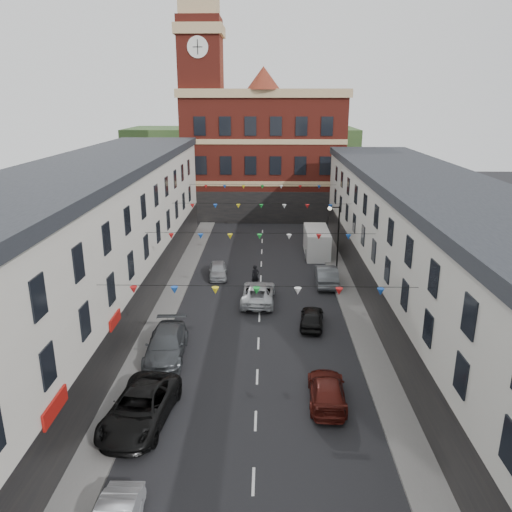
# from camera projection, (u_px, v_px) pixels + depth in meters

# --- Properties ---
(ground) EXTENTS (160.00, 160.00, 0.00)m
(ground) POSITION_uv_depth(u_px,v_px,m) (258.00, 343.00, 31.70)
(ground) COLOR black
(ground) RESTS_ON ground
(pavement_left) EXTENTS (1.80, 64.00, 0.15)m
(pavement_left) POSITION_uv_depth(u_px,v_px,m) (157.00, 328.00, 33.73)
(pavement_left) COLOR #605E5B
(pavement_left) RESTS_ON ground
(pavement_right) EXTENTS (1.80, 64.00, 0.15)m
(pavement_right) POSITION_uv_depth(u_px,v_px,m) (362.00, 330.00, 33.44)
(pavement_right) COLOR #605E5B
(pavement_right) RESTS_ON ground
(terrace_left) EXTENTS (8.40, 56.00, 10.70)m
(terrace_left) POSITION_uv_depth(u_px,v_px,m) (71.00, 257.00, 31.29)
(terrace_left) COLOR beige
(terrace_left) RESTS_ON ground
(terrace_right) EXTENTS (8.40, 56.00, 9.70)m
(terrace_right) POSITION_uv_depth(u_px,v_px,m) (448.00, 268.00, 30.95)
(terrace_right) COLOR #B6B3AB
(terrace_right) RESTS_ON ground
(civic_building) EXTENTS (20.60, 13.30, 18.50)m
(civic_building) POSITION_uv_depth(u_px,v_px,m) (263.00, 153.00, 65.44)
(civic_building) COLOR maroon
(civic_building) RESTS_ON ground
(clock_tower) EXTENTS (5.60, 5.60, 30.00)m
(clock_tower) POSITION_uv_depth(u_px,v_px,m) (202.00, 98.00, 60.74)
(clock_tower) COLOR maroon
(clock_tower) RESTS_ON ground
(distant_hill) EXTENTS (40.00, 14.00, 10.00)m
(distant_hill) POSITION_uv_depth(u_px,v_px,m) (242.00, 157.00, 89.40)
(distant_hill) COLOR #274821
(distant_hill) RESTS_ON ground
(street_lamp) EXTENTS (1.10, 0.36, 6.00)m
(street_lamp) POSITION_uv_depth(u_px,v_px,m) (336.00, 230.00, 43.74)
(street_lamp) COLOR black
(street_lamp) RESTS_ON ground
(car_left_c) EXTENTS (3.36, 6.11, 1.62)m
(car_left_c) POSITION_uv_depth(u_px,v_px,m) (140.00, 408.00, 23.73)
(car_left_c) COLOR black
(car_left_c) RESTS_ON ground
(car_left_d) EXTENTS (2.48, 5.62, 1.60)m
(car_left_d) POSITION_uv_depth(u_px,v_px,m) (166.00, 345.00, 29.85)
(car_left_d) COLOR #42464A
(car_left_d) RESTS_ON ground
(car_left_e) EXTENTS (1.84, 3.90, 1.29)m
(car_left_e) POSITION_uv_depth(u_px,v_px,m) (218.00, 270.00, 43.31)
(car_left_e) COLOR #92959A
(car_left_e) RESTS_ON ground
(car_right_c) EXTENTS (2.06, 4.64, 1.32)m
(car_right_c) POSITION_uv_depth(u_px,v_px,m) (327.00, 390.00, 25.40)
(car_right_c) COLOR #4D150F
(car_right_c) RESTS_ON ground
(car_right_d) EXTENTS (1.96, 3.96, 1.30)m
(car_right_d) POSITION_uv_depth(u_px,v_px,m) (312.00, 317.00, 33.95)
(car_right_d) COLOR black
(car_right_d) RESTS_ON ground
(car_right_e) EXTENTS (1.86, 4.95, 1.61)m
(car_right_e) POSITION_uv_depth(u_px,v_px,m) (326.00, 275.00, 41.64)
(car_right_e) COLOR #565A5F
(car_right_e) RESTS_ON ground
(car_right_f) EXTENTS (2.72, 5.20, 1.40)m
(car_right_f) POSITION_uv_depth(u_px,v_px,m) (317.00, 248.00, 49.68)
(car_right_f) COLOR silver
(car_right_f) RESTS_ON ground
(moving_car) EXTENTS (2.65, 5.38, 1.47)m
(moving_car) POSITION_uv_depth(u_px,v_px,m) (258.00, 293.00, 37.99)
(moving_car) COLOR silver
(moving_car) RESTS_ON ground
(white_van) EXTENTS (2.30, 5.88, 2.60)m
(white_van) POSITION_uv_depth(u_px,v_px,m) (317.00, 242.00, 49.43)
(white_van) COLOR silver
(white_van) RESTS_ON ground
(pedestrian) EXTENTS (0.79, 0.66, 1.86)m
(pedestrian) POSITION_uv_depth(u_px,v_px,m) (255.00, 276.00, 41.00)
(pedestrian) COLOR black
(pedestrian) RESTS_ON ground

